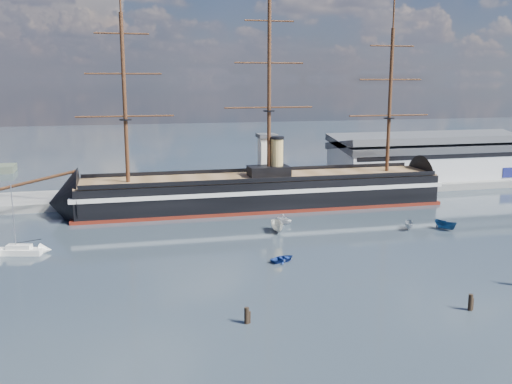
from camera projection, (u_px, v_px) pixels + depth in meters
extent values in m
plane|color=#253039|center=(293.00, 226.00, 123.39)|extent=(600.00, 600.00, 0.00)
cube|color=slate|center=(288.00, 193.00, 160.03)|extent=(180.00, 18.00, 2.00)
cube|color=#B7BABC|center=(434.00, 160.00, 174.13)|extent=(62.00, 20.00, 10.00)
cube|color=#3F4247|center=(435.00, 142.00, 173.04)|extent=(63.00, 21.00, 2.00)
cube|color=silver|center=(267.00, 163.00, 153.74)|extent=(4.00, 4.00, 14.00)
cube|color=#3F4247|center=(267.00, 136.00, 152.28)|extent=(5.00, 5.00, 1.00)
cube|color=black|center=(261.00, 191.00, 141.13)|extent=(88.19, 17.06, 7.00)
cube|color=silver|center=(261.00, 187.00, 140.89)|extent=(90.19, 17.32, 1.00)
cube|color=#601A0F|center=(261.00, 206.00, 141.83)|extent=(90.19, 17.28, 0.90)
cone|color=black|center=(64.00, 202.00, 129.90)|extent=(14.19, 15.85, 15.68)
cone|color=black|center=(429.00, 184.00, 152.47)|extent=(11.19, 15.81, 15.68)
cube|color=brown|center=(261.00, 177.00, 140.43)|extent=(88.17, 15.78, 0.40)
cube|color=black|center=(269.00, 171.00, 140.64)|extent=(10.07, 6.12, 2.50)
cylinder|color=tan|center=(277.00, 157.00, 140.45)|extent=(3.20, 3.20, 9.00)
cylinder|color=#381E0F|center=(37.00, 181.00, 127.53)|extent=(17.76, 0.91, 4.43)
cylinder|color=#381E0F|center=(125.00, 99.00, 128.94)|extent=(0.90, 0.90, 38.00)
cylinder|color=#381E0F|center=(269.00, 90.00, 136.80)|extent=(0.90, 0.90, 42.00)
cylinder|color=#381E0F|center=(390.00, 101.00, 145.15)|extent=(0.90, 0.90, 36.00)
cube|color=silver|center=(19.00, 252.00, 103.37)|extent=(8.45, 4.38, 1.08)
cube|color=silver|center=(19.00, 247.00, 103.20)|extent=(4.63, 2.78, 0.87)
cylinder|color=#B2B2B7|center=(13.00, 217.00, 101.98)|extent=(0.17, 0.17, 11.90)
imported|color=beige|center=(277.00, 232.00, 118.65)|extent=(7.33, 3.29, 2.84)
imported|color=navy|center=(283.00, 261.00, 99.62)|extent=(2.30, 3.19, 1.38)
imported|color=gray|center=(409.00, 229.00, 120.78)|extent=(5.62, 4.47, 2.15)
imported|color=white|center=(284.00, 224.00, 125.55)|extent=(6.87, 5.94, 2.36)
imported|color=navy|center=(445.00, 230.00, 120.58)|extent=(6.50, 4.41, 2.44)
cylinder|color=black|center=(247.00, 323.00, 74.19)|extent=(0.64, 0.64, 2.90)
cylinder|color=black|center=(470.00, 310.00, 78.42)|extent=(0.64, 0.64, 3.04)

